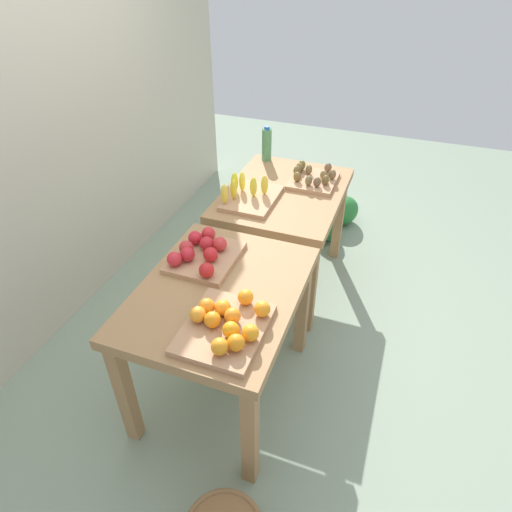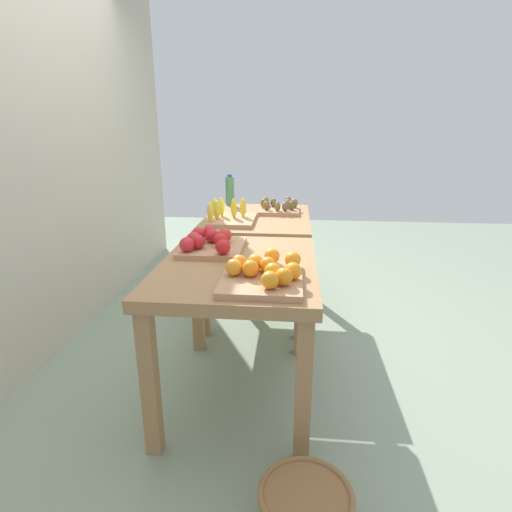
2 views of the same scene
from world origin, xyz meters
The scene contains 10 objects.
ground_plane centered at (0.00, 0.00, 0.00)m, with size 8.00×8.00×0.00m, color gray.
back_wall centered at (0.00, 1.35, 1.50)m, with size 4.40×0.12×3.00m, color beige.
display_table_left centered at (-0.56, 0.00, 0.67)m, with size 1.04×0.80×0.79m.
display_table_right centered at (0.56, 0.00, 0.67)m, with size 1.04×0.80×0.79m.
orange_bin centered at (-0.81, -0.15, 0.83)m, with size 0.44×0.37×0.11m.
apple_bin centered at (-0.36, 0.19, 0.84)m, with size 0.41×0.34×0.11m.
banana_crate centered at (0.35, 0.18, 0.83)m, with size 0.44×0.33×0.17m.
kiwi_bin centered at (0.75, -0.16, 0.83)m, with size 0.36×0.32×0.10m.
water_bottle centered at (1.01, 0.29, 0.92)m, with size 0.08×0.08×0.27m.
watermelon_pile centered at (1.43, -0.26, 0.13)m, with size 0.71×0.47×0.27m.
Camera 1 is at (-2.08, -0.76, 2.25)m, focal length 30.79 mm.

